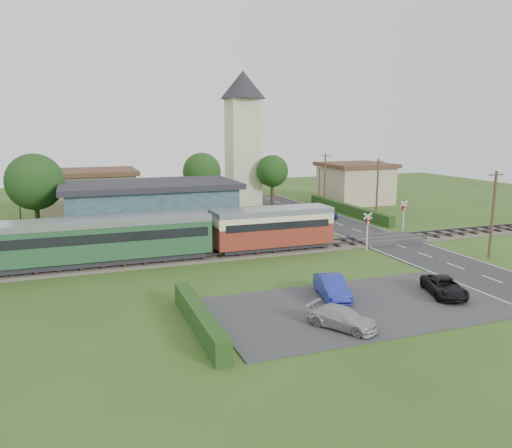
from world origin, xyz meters
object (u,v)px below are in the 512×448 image
object	(u,v)px
equipment_hut	(59,239)
house_west	(89,193)
crossing_signal_far	(404,212)
crossing_signal_near	(367,226)
car_park_blue	(332,287)
house_east	(355,183)
pedestrian_far	(99,243)
church_tower	(243,128)
train	(57,242)
car_on_road	(320,214)
car_park_silver	(342,318)
pedestrian_near	(222,234)
car_park_dark	(444,286)
station_building	(151,210)

from	to	relation	value
equipment_hut	house_west	xyz separation A→B (m)	(3.00, 19.80, 1.04)
equipment_hut	crossing_signal_far	distance (m)	31.61
crossing_signal_near	car_park_blue	size ratio (longest dim) A/B	0.80
house_east	pedestrian_far	world-z (taller)	house_east
church_tower	pedestrian_far	world-z (taller)	church_tower
train	pedestrian_far	bearing A→B (deg)	40.53
crossing_signal_far	pedestrian_far	xyz separation A→B (m)	(-28.66, 0.16, -0.86)
crossing_signal_far	car_on_road	bearing A→B (deg)	114.61
crossing_signal_near	train	bearing A→B (deg)	174.38
church_tower	train	bearing A→B (deg)	-131.56
car_park_silver	pedestrian_near	xyz separation A→B (m)	(-0.73, 19.67, 0.57)
house_east	car_on_road	world-z (taller)	house_east
car_park_silver	pedestrian_far	distance (m)	22.02
crossing_signal_near	car_on_road	distance (m)	14.53
train	car_park_silver	world-z (taller)	train
crossing_signal_near	pedestrian_far	distance (m)	22.05
church_tower	pedestrian_near	world-z (taller)	church_tower
house_east	crossing_signal_near	xyz separation A→B (m)	(-13.60, -24.41, -0.66)
crossing_signal_far	car_park_dark	distance (m)	18.96
church_tower	car_park_dark	xyz separation A→B (m)	(-0.52, -40.16, -9.58)
house_east	car_park_dark	distance (m)	39.41
station_building	crossing_signal_far	world-z (taller)	station_building
equipment_hut	house_west	distance (m)	20.05
house_west	car_park_silver	size ratio (longest dim) A/B	2.84
house_west	pedestrian_near	xyz separation A→B (m)	(10.22, -19.83, -1.59)
car_park_blue	pedestrian_far	xyz separation A→B (m)	(-12.80, 14.70, 0.53)
crossing_signal_near	car_park_silver	xyz separation A→B (m)	(-10.45, -14.09, -1.51)
crossing_signal_far	car_park_silver	distance (m)	25.90
train	church_tower	world-z (taller)	church_tower
crossing_signal_far	car_park_silver	size ratio (longest dim) A/B	0.86
house_west	crossing_signal_far	distance (m)	35.26
station_building	crossing_signal_far	size ratio (longest dim) A/B	4.88
car_on_road	crossing_signal_near	bearing A→B (deg)	176.68
station_building	train	size ratio (longest dim) A/B	0.37
car_on_road	car_park_dark	xyz separation A→B (m)	(-4.83, -25.92, -0.09)
car_on_road	pedestrian_far	size ratio (longest dim) A/B	2.39
car_park_blue	car_park_dark	world-z (taller)	car_park_blue
equipment_hut	church_tower	size ratio (longest dim) A/B	0.14
train	crossing_signal_near	world-z (taller)	train
house_east	pedestrian_near	xyz separation A→B (m)	(-24.78, -18.83, -1.60)
house_west	house_east	bearing A→B (deg)	-1.64
crossing_signal_near	car_park_silver	size ratio (longest dim) A/B	0.86
train	crossing_signal_near	bearing A→B (deg)	-5.62
car_park_silver	pedestrian_near	distance (m)	19.69
crossing_signal_far	car_park_blue	bearing A→B (deg)	-137.51
crossing_signal_near	car_park_silver	world-z (taller)	crossing_signal_near
car_park_silver	pedestrian_far	xyz separation A→B (m)	(-11.01, 19.05, 0.65)
pedestrian_far	car_on_road	bearing A→B (deg)	-84.05
crossing_signal_far	car_on_road	xyz separation A→B (m)	(-4.29, 9.36, -1.41)
car_park_blue	church_tower	bearing A→B (deg)	91.96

